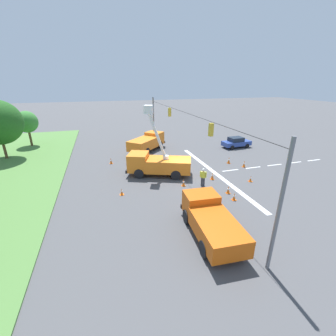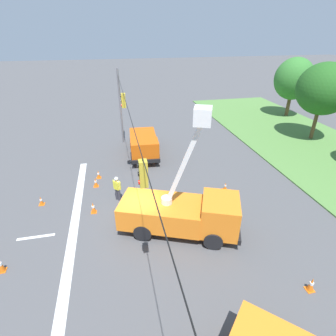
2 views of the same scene
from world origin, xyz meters
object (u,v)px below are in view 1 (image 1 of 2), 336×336
tree_east_end (27,122)px  traffic_cone_centre_line (244,164)px  traffic_cone_far_left (122,192)px  utility_truck_bucket_lift (157,162)px  utility_truck_support_far (147,142)px  traffic_cone_lane_edge_b (251,179)px  traffic_cone_near_bucket (212,176)px  traffic_cone_lane_edge_a (229,160)px  traffic_cone_far_right (136,157)px  traffic_cone_mid_left (234,197)px  traffic_cone_foreground_left (111,161)px  utility_truck_support_near (210,220)px  sedan_blue (236,142)px  traffic_cone_mid_right (184,183)px  road_worker (203,176)px  traffic_cone_foreground_right (228,190)px

tree_east_end → traffic_cone_centre_line: (-17.30, -25.95, -3.31)m
traffic_cone_far_left → utility_truck_bucket_lift: bearing=-49.6°
utility_truck_support_far → traffic_cone_lane_edge_b: 15.61m
traffic_cone_near_bucket → traffic_cone_far_left: bearing=94.5°
tree_east_end → traffic_cone_lane_edge_a: bearing=-122.1°
tree_east_end → traffic_cone_lane_edge_a: 29.62m
utility_truck_support_far → traffic_cone_centre_line: utility_truck_support_far is taller
utility_truck_bucket_lift → traffic_cone_far_right: size_ratio=11.12×
traffic_cone_mid_left → traffic_cone_far_right: bearing=25.6°
tree_east_end → traffic_cone_lane_edge_b: bearing=-131.0°
utility_truck_bucket_lift → traffic_cone_foreground_left: (4.98, 4.54, -1.02)m
utility_truck_bucket_lift → traffic_cone_near_bucket: utility_truck_bucket_lift is taller
utility_truck_bucket_lift → utility_truck_support_near: bearing=-175.8°
utility_truck_support_near → traffic_cone_lane_edge_b: (6.30, -7.66, -0.80)m
utility_truck_support_near → traffic_cone_foreground_left: utility_truck_support_near is taller
traffic_cone_foreground_left → traffic_cone_lane_edge_a: bearing=-106.3°
utility_truck_support_near → traffic_cone_mid_left: utility_truck_support_near is taller
sedan_blue → traffic_cone_far_right: bearing=94.3°
traffic_cone_mid_left → traffic_cone_near_bucket: (4.39, -0.24, 0.05)m
traffic_cone_mid_right → traffic_cone_lane_edge_b: (-0.99, -6.74, -0.04)m
sedan_blue → traffic_cone_lane_edge_b: sedan_blue is taller
traffic_cone_foreground_left → utility_truck_support_far: bearing=-51.9°
road_worker → traffic_cone_foreground_left: 11.98m
traffic_cone_mid_right → traffic_cone_far_left: (-0.13, 5.84, -0.06)m
traffic_cone_foreground_left → traffic_cone_far_right: 3.24m
sedan_blue → traffic_cone_lane_edge_a: (-5.92, 4.78, -0.39)m
traffic_cone_foreground_right → traffic_cone_lane_edge_a: 8.10m
traffic_cone_near_bucket → traffic_cone_lane_edge_a: traffic_cone_lane_edge_a is taller
traffic_cone_mid_left → traffic_cone_mid_right: traffic_cone_mid_right is taller
utility_truck_bucket_lift → traffic_cone_lane_edge_a: utility_truck_bucket_lift is taller
road_worker → traffic_cone_centre_line: road_worker is taller
traffic_cone_mid_left → traffic_cone_far_left: traffic_cone_mid_left is taller
traffic_cone_far_right → sedan_blue: bearing=-85.7°
utility_truck_support_near → traffic_cone_mid_left: bearing=-49.1°
tree_east_end → traffic_cone_far_right: (-10.89, -14.34, -3.37)m
sedan_blue → traffic_cone_centre_line: 8.44m
utility_truck_support_far → road_worker: size_ratio=3.58×
tree_east_end → utility_truck_support_far: bearing=-114.0°
sedan_blue → traffic_cone_far_left: bearing=119.9°
traffic_cone_mid_left → utility_truck_support_near: bearing=130.9°
traffic_cone_foreground_right → traffic_cone_lane_edge_a: traffic_cone_lane_edge_a is taller
sedan_blue → traffic_cone_lane_edge_b: (-11.27, 5.54, -0.49)m
traffic_cone_far_left → traffic_cone_foreground_right: bearing=-105.0°
traffic_cone_centre_line → traffic_cone_far_left: bearing=101.2°
road_worker → utility_truck_support_far: bearing=11.2°
traffic_cone_near_bucket → traffic_cone_lane_edge_a: size_ratio=0.94×
traffic_cone_near_bucket → traffic_cone_lane_edge_b: size_ratio=1.20×
traffic_cone_far_right → traffic_cone_far_left: bearing=163.4°
traffic_cone_lane_edge_b → traffic_cone_far_left: (0.87, 12.58, -0.02)m
traffic_cone_centre_line → traffic_cone_foreground_right: bearing=135.3°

